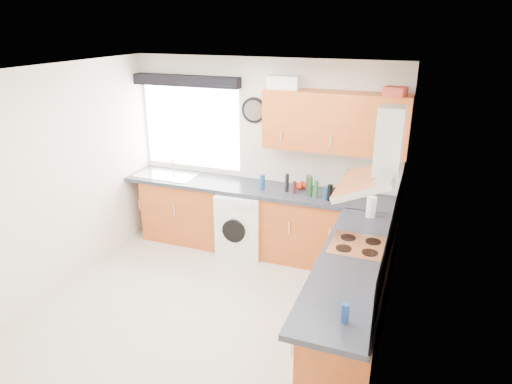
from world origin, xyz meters
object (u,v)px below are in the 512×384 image
at_px(extractor_hood, 378,161).
at_px(upper_cabinets, 335,122).
at_px(washing_machine, 242,222).
at_px(oven, 355,290).

xyz_separation_m(extractor_hood, upper_cabinets, (-0.65, 1.33, 0.03)).
bearing_deg(extractor_hood, washing_machine, 147.85).
height_order(extractor_hood, upper_cabinets, upper_cabinets).
bearing_deg(oven, extractor_hood, -0.00).
bearing_deg(washing_machine, extractor_hood, -37.08).
xyz_separation_m(upper_cabinets, washing_machine, (-1.10, -0.23, -1.37)).
relative_size(oven, extractor_hood, 1.09).
relative_size(extractor_hood, upper_cabinets, 0.46).
bearing_deg(upper_cabinets, washing_machine, -168.44).
height_order(extractor_hood, washing_machine, extractor_hood).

